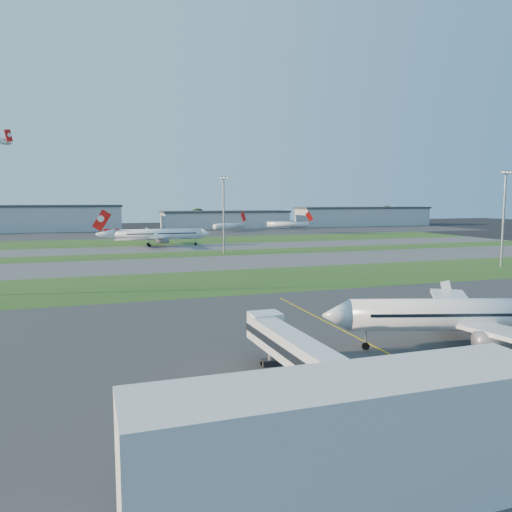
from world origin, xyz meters
name	(u,v)px	position (x,y,z in m)	size (l,w,h in m)	color
ground	(330,346)	(0.00, 0.00, 0.00)	(700.00, 700.00, 0.00)	black
apron_near	(330,346)	(0.00, 0.00, 0.01)	(300.00, 70.00, 0.01)	#333335
grass_strip_a	(223,281)	(0.00, 52.00, 0.01)	(300.00, 34.00, 0.01)	#284F1A
taxiway_a	(194,264)	(0.00, 85.00, 0.01)	(300.00, 32.00, 0.01)	#515154
grass_strip_b	(179,255)	(0.00, 110.00, 0.01)	(300.00, 18.00, 0.01)	#284F1A
taxiway_b	(169,248)	(0.00, 132.00, 0.01)	(300.00, 26.00, 0.01)	#515154
grass_strip_c	(157,242)	(0.00, 165.00, 0.01)	(300.00, 40.00, 0.01)	#284F1A
apron_far	(143,233)	(0.00, 225.00, 0.01)	(400.00, 80.00, 0.01)	#333335
yellow_line	(365,342)	(5.00, 0.00, 0.00)	(0.25, 60.00, 0.02)	gold
terminal_fragment	(350,444)	(-14.00, -29.94, 3.98)	(26.00, 6.05, 8.00)	silver
jet_bridge	(310,360)	(-9.81, -15.24, 4.01)	(4.20, 26.90, 6.20)	silver
airliner_parked	(478,315)	(16.43, -6.69, 4.17)	(37.00, 31.14, 11.87)	white
airliner_taxiing	(158,235)	(-2.60, 142.55, 4.56)	(41.58, 35.29, 12.98)	white
mini_jet_near	(230,226)	(49.05, 223.21, 3.28)	(24.32, 17.97, 9.48)	white
mini_jet_far	(288,224)	(88.12, 229.91, 3.28)	(26.94, 13.25, 9.48)	white
light_mast_centre	(224,210)	(15.00, 108.00, 14.81)	(3.20, 0.70, 25.80)	gray
light_mast_east	(504,212)	(78.00, 52.00, 14.81)	(3.20, 0.70, 25.80)	gray
hangar_west	(58,218)	(-45.00, 255.00, 7.64)	(71.40, 23.00, 15.20)	#A8ABB0
hangar_east	(226,219)	(55.00, 255.00, 5.64)	(81.60, 23.00, 11.20)	#A8ABB0
hangar_far_east	(363,216)	(155.00, 255.00, 6.64)	(96.90, 23.00, 13.20)	#A8ABB0
tree_mid_west	(103,220)	(-20.00, 266.00, 5.84)	(9.90, 9.90, 10.80)	black
tree_mid_east	(198,217)	(40.00, 269.00, 6.81)	(11.55, 11.55, 12.60)	black
tree_east	(304,217)	(115.00, 267.00, 6.16)	(10.45, 10.45, 11.40)	black
tree_far_east	(387,214)	(185.00, 271.00, 7.46)	(12.65, 12.65, 13.80)	black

